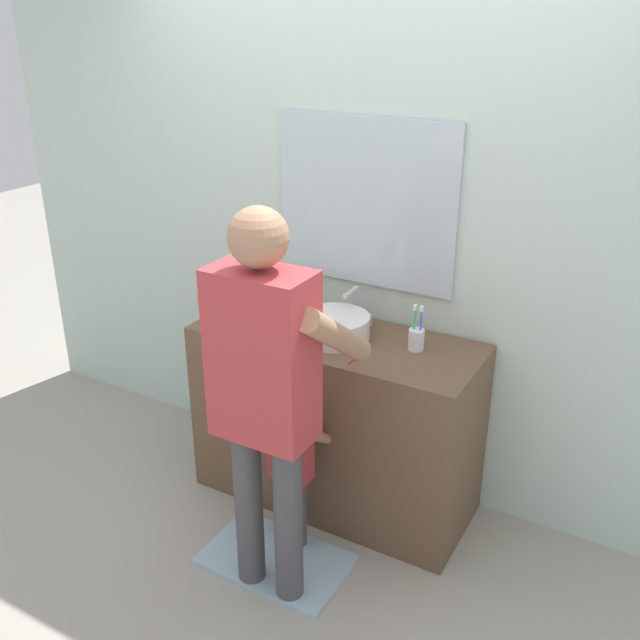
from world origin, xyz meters
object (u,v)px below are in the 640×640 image
at_px(toothbrush_cup, 416,338).
at_px(child_toddler, 291,454).
at_px(adult_parent, 266,379).
at_px(soap_bottle, 283,308).

height_order(toothbrush_cup, child_toddler, toothbrush_cup).
distance_m(toothbrush_cup, adult_parent, 0.79).
distance_m(toothbrush_cup, child_toddler, 0.75).
distance_m(soap_bottle, adult_parent, 0.79).
xyz_separation_m(child_toddler, adult_parent, (0.06, -0.27, 0.51)).
distance_m(soap_bottle, child_toddler, 0.71).
xyz_separation_m(toothbrush_cup, adult_parent, (-0.31, -0.72, 0.06)).
xyz_separation_m(toothbrush_cup, child_toddler, (-0.37, -0.46, -0.46)).
relative_size(soap_bottle, adult_parent, 0.10).
bearing_deg(toothbrush_cup, soap_bottle, -178.07).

